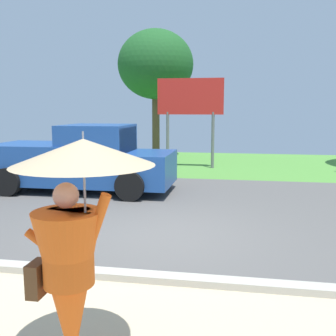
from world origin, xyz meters
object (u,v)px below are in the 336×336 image
Objects in this scene: monk_pedestrian at (73,243)px; roadside_billboard at (190,103)px; pickup_truck at (82,160)px; tree_left_far at (156,65)px.

monk_pedestrian is 12.54m from roadside_billboard.
roadside_billboard is at bearing 92.72° from monk_pedestrian.
roadside_billboard is at bearing 60.32° from pickup_truck.
monk_pedestrian is 0.35× the size of tree_left_far.
tree_left_far is at bearing 83.82° from pickup_truck.
tree_left_far is (-2.08, 3.36, 1.84)m from roadside_billboard.
tree_left_far is at bearing 121.74° from roadside_billboard.
monk_pedestrian is 0.61× the size of roadside_billboard.
pickup_truck is 9.11m from tree_left_far.
tree_left_far is (0.39, 8.39, 3.52)m from pickup_truck.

